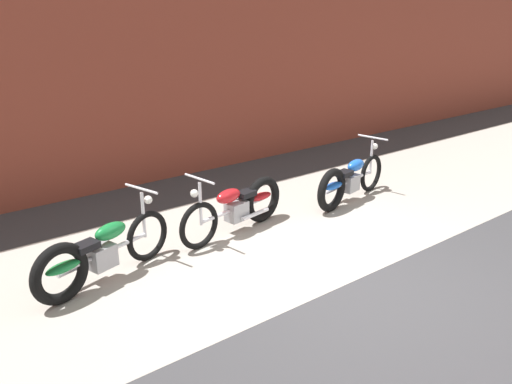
% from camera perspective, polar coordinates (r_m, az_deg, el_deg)
% --- Properties ---
extents(ground_plane, '(80.00, 80.00, 0.00)m').
position_cam_1_polar(ground_plane, '(6.36, 10.47, -10.09)').
color(ground_plane, '#38383A').
extents(sidewalk_slab, '(36.00, 3.50, 0.01)m').
position_cam_1_polar(sidewalk_slab, '(7.49, 0.59, -4.86)').
color(sidewalk_slab, '#9E998E').
rests_on(sidewalk_slab, ground).
extents(brick_building_wall, '(36.00, 0.50, 5.85)m').
position_cam_1_polar(brick_building_wall, '(9.75, -12.56, 18.24)').
color(brick_building_wall, brown).
rests_on(brick_building_wall, ground).
extents(motorcycle_green, '(1.95, 0.81, 1.03)m').
position_cam_1_polar(motorcycle_green, '(6.35, -17.58, -6.75)').
color(motorcycle_green, black).
rests_on(motorcycle_green, ground).
extents(motorcycle_red, '(1.99, 0.62, 1.03)m').
position_cam_1_polar(motorcycle_red, '(7.49, -1.77, -1.58)').
color(motorcycle_red, black).
rests_on(motorcycle_red, ground).
extents(motorcycle_blue, '(1.99, 0.68, 1.03)m').
position_cam_1_polar(motorcycle_blue, '(8.72, 10.28, 1.25)').
color(motorcycle_blue, black).
rests_on(motorcycle_blue, ground).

